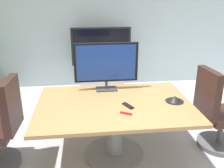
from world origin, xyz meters
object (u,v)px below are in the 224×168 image
tv_monitor (106,64)px  wall_display_unit (101,69)px  office_chair_right (216,116)px  conference_phone (175,99)px  office_chair_left (0,132)px  conference_table (114,117)px  remote_control (128,106)px

tv_monitor → wall_display_unit: bearing=87.9°
office_chair_right → conference_phone: bearing=91.9°
office_chair_left → conference_table: bearing=94.5°
conference_table → office_chair_left: size_ratio=1.68×
conference_phone → wall_display_unit: bearing=107.0°
conference_phone → remote_control: bearing=-173.0°
office_chair_right → remote_control: office_chair_right is taller
conference_table → remote_control: bearing=-36.3°
office_chair_left → remote_control: size_ratio=6.41×
conference_table → tv_monitor: size_ratio=2.18×
conference_phone → remote_control: size_ratio=1.29×
conference_phone → remote_control: (-0.58, -0.07, -0.02)m
tv_monitor → remote_control: 0.69m
office_chair_right → conference_phone: size_ratio=4.95×
conference_table → conference_phone: size_ratio=8.31×
conference_table → tv_monitor: tv_monitor is taller
office_chair_left → tv_monitor: bearing=113.9°
conference_table → office_chair_right: size_ratio=1.68×
office_chair_left → remote_control: bearing=90.2°
remote_control → conference_phone: bearing=-18.8°
office_chair_right → wall_display_unit: (-1.32, 2.28, -0.01)m
remote_control → wall_display_unit: bearing=67.3°
office_chair_left → conference_phone: 2.08m
conference_table → remote_control: 0.26m
office_chair_right → wall_display_unit: bearing=26.6°
office_chair_right → tv_monitor: tv_monitor is taller
office_chair_right → remote_control: size_ratio=6.41×
office_chair_left → tv_monitor: (1.28, 0.50, 0.63)m
office_chair_left → wall_display_unit: 2.71m
tv_monitor → remote_control: bearing=-70.5°
conference_table → wall_display_unit: (0.01, 2.30, -0.10)m
wall_display_unit → remote_control: 2.43m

